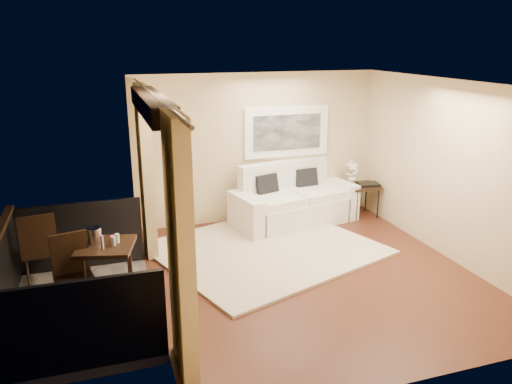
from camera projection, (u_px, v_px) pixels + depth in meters
name	position (u px, v px, depth m)	size (l,w,h in m)	color
floor	(311.00, 274.00, 7.21)	(5.00, 5.00, 0.00)	#522818
room_shell	(152.00, 104.00, 5.84)	(5.00, 6.40, 5.00)	white
balcony	(67.00, 298.00, 6.19)	(1.81, 2.60, 1.17)	#605B56
curtains	(159.00, 200.00, 6.20)	(0.16, 4.80, 2.64)	#CBB77D
artwork	(287.00, 132.00, 9.14)	(1.62, 0.07, 0.92)	white
rug	(266.00, 249.00, 8.03)	(3.22, 2.80, 0.04)	beige
sofa	(292.00, 202.00, 9.17)	(2.42, 1.42, 1.09)	white
side_table	(362.00, 188.00, 9.44)	(0.59, 0.59, 0.61)	black
tray	(369.00, 184.00, 9.37)	(0.38, 0.28, 0.05)	black
orchid	(352.00, 173.00, 9.40)	(0.24, 0.16, 0.46)	white
bistro_table	(106.00, 251.00, 6.26)	(0.81, 0.81, 0.79)	black
balcony_chair_far	(39.00, 245.00, 6.66)	(0.51, 0.52, 1.07)	black
balcony_chair_near	(72.00, 268.00, 6.04)	(0.52, 0.53, 1.02)	black
ice_bucket	(94.00, 235.00, 6.27)	(0.18, 0.18, 0.20)	silver
candle	(113.00, 238.00, 6.35)	(0.06, 0.06, 0.07)	red
vase	(102.00, 242.00, 6.08)	(0.04, 0.04, 0.18)	white
glass_a	(113.00, 241.00, 6.20)	(0.06, 0.06, 0.12)	silver
glass_b	(117.00, 238.00, 6.28)	(0.06, 0.06, 0.12)	silver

